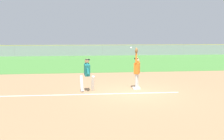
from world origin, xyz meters
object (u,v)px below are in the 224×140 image
at_px(parked_car_blue, 56,50).
at_px(parked_car_white, 96,50).
at_px(runner, 87,73).
at_px(fielder, 137,69).
at_px(parked_car_silver, 130,50).
at_px(first_base, 136,88).
at_px(baseball, 131,48).

bearing_deg(parked_car_blue, parked_car_white, 1.33).
relative_size(runner, parked_car_blue, 0.39).
xyz_separation_m(fielder, parked_car_silver, (5.04, 27.55, -0.45)).
bearing_deg(parked_car_blue, first_base, -71.61).
xyz_separation_m(fielder, parked_car_white, (-1.23, 27.05, -0.45)).
bearing_deg(parked_car_white, parked_car_blue, -179.33).
distance_m(runner, parked_car_silver, 28.91).
bearing_deg(first_base, parked_car_blue, 106.35).
xyz_separation_m(parked_car_white, parked_car_silver, (6.27, 0.50, 0.00)).
bearing_deg(baseball, first_base, -18.70).
xyz_separation_m(fielder, parked_car_blue, (-7.98, 27.13, -0.45)).
height_order(first_base, parked_car_silver, parked_car_silver).
bearing_deg(baseball, fielder, -17.20).
height_order(fielder, baseball, baseball).
bearing_deg(parked_car_white, fielder, -86.01).
bearing_deg(first_base, baseball, 161.30).
distance_m(parked_car_blue, parked_car_white, 6.75).
distance_m(runner, baseball, 2.74).
bearing_deg(runner, parked_car_silver, 65.83).
xyz_separation_m(baseball, parked_car_blue, (-7.67, 27.03, -1.60)).
xyz_separation_m(baseball, parked_car_white, (-0.92, 26.95, -1.60)).
bearing_deg(parked_car_blue, fielder, -71.57).
bearing_deg(baseball, parked_car_blue, 105.83).
distance_m(first_base, parked_car_blue, 28.29).
distance_m(fielder, baseball, 1.20).
relative_size(first_base, parked_car_blue, 0.09).
bearing_deg(parked_car_silver, parked_car_blue, 175.64).
relative_size(runner, parked_car_white, 0.39).
relative_size(first_base, fielder, 0.17).
bearing_deg(parked_car_blue, baseball, -72.13).
xyz_separation_m(parked_car_blue, parked_car_white, (6.75, -0.08, 0.00)).
bearing_deg(fielder, parked_car_white, -63.08).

